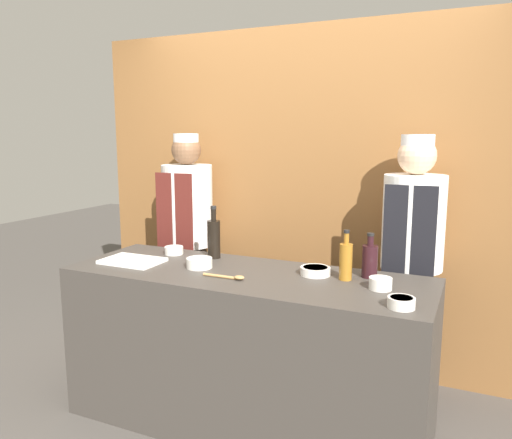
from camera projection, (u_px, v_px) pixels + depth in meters
The scene contains 15 objects.
ground_plane at pixel (246, 422), 2.92m from camera, with size 14.00×14.00×0.00m, color #4C4742.
cabinet_wall at pixel (306, 199), 3.63m from camera, with size 3.27×0.18×2.40m.
counter at pixel (246, 350), 2.84m from camera, with size 2.04×0.71×0.90m.
sauce_bowl_brown at pixel (174, 250), 3.20m from camera, with size 0.12×0.12×0.05m.
sauce_bowl_green at pixel (381, 283), 2.47m from camera, with size 0.11×0.11×0.06m.
sauce_bowl_purple at pixel (315, 270), 2.73m from camera, with size 0.16×0.16×0.04m.
sauce_bowl_red at pixel (401, 302), 2.21m from camera, with size 0.12×0.12×0.05m.
sauce_bowl_yellow at pixel (199, 262), 2.87m from camera, with size 0.15×0.15×0.06m.
cutting_board at pixel (132, 261), 2.99m from camera, with size 0.35×0.24×0.02m.
bottle_wine at pixel (370, 260), 2.67m from camera, with size 0.08×0.08×0.24m.
bottle_amber at pixel (346, 260), 2.62m from camera, with size 0.07×0.07×0.27m.
bottle_soy at pixel (214, 238), 3.09m from camera, with size 0.08×0.08×0.33m.
wooden_spoon at pixel (229, 277), 2.65m from camera, with size 0.25×0.04×0.03m.
chef_left at pixel (188, 238), 3.70m from camera, with size 0.37×0.37×1.67m.
chef_right at pixel (411, 260), 3.05m from camera, with size 0.37×0.37×1.66m.
Camera 1 is at (1.16, -2.41, 1.66)m, focal length 35.00 mm.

